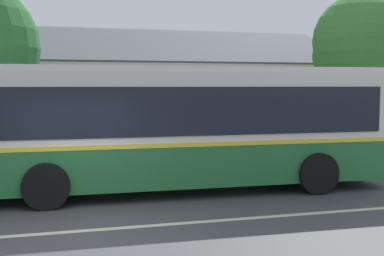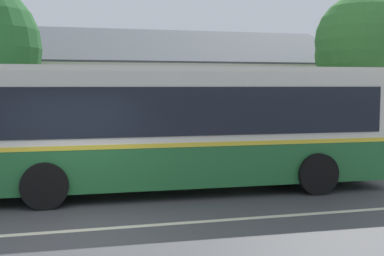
# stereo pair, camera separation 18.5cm
# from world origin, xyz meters

# --- Properties ---
(ground_plane) EXTENTS (300.00, 300.00, 0.00)m
(ground_plane) POSITION_xyz_m (0.00, 0.00, 0.00)
(ground_plane) COLOR #424244
(sidewalk_far) EXTENTS (60.00, 3.00, 0.15)m
(sidewalk_far) POSITION_xyz_m (0.00, 6.00, 0.07)
(sidewalk_far) COLOR #ADAAA3
(sidewalk_far) RESTS_ON ground
(lane_divider_stripe) EXTENTS (60.00, 0.16, 0.01)m
(lane_divider_stripe) POSITION_xyz_m (0.00, 0.00, 0.00)
(lane_divider_stripe) COLOR beige
(lane_divider_stripe) RESTS_ON ground
(community_building) EXTENTS (25.75, 9.53, 6.25)m
(community_building) POSITION_xyz_m (-1.05, 14.06, 1.85)
(community_building) COLOR beige
(community_building) RESTS_ON ground
(transit_bus) EXTENTS (10.86, 2.95, 3.05)m
(transit_bus) POSITION_xyz_m (2.39, 2.90, 1.64)
(transit_bus) COLOR #236633
(transit_bus) RESTS_ON ground
(bench_down_street) EXTENTS (1.55, 0.51, 0.94)m
(bench_down_street) POSITION_xyz_m (-2.00, 5.81, 0.56)
(bench_down_street) COLOR brown
(bench_down_street) RESTS_ON sidewalk_far
(street_tree_primary) EXTENTS (3.35, 3.35, 5.90)m
(street_tree_primary) POSITION_xyz_m (10.16, 6.95, 4.11)
(street_tree_primary) COLOR #4C3828
(street_tree_primary) RESTS_ON ground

